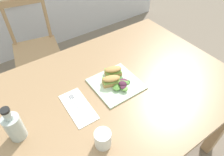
{
  "coord_description": "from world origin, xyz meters",
  "views": [
    {
      "loc": [
        -0.34,
        -0.57,
        1.59
      ],
      "look_at": [
        0.15,
        0.13,
        0.76
      ],
      "focal_mm": 33.0,
      "sensor_mm": 36.0,
      "label": 1
    }
  ],
  "objects_px": {
    "sandwich_half_front": "(111,80)",
    "bottle_cold_brew": "(15,128)",
    "plate_lunch": "(116,84)",
    "dining_table": "(117,99)",
    "sandwich_half_back": "(113,71)",
    "fork_on_napkin": "(77,104)",
    "chair_wooden_far": "(36,48)",
    "cup_extra_side": "(103,139)"
  },
  "relations": [
    {
      "from": "sandwich_half_front",
      "to": "bottle_cold_brew",
      "type": "bearing_deg",
      "value": -177.68
    },
    {
      "from": "plate_lunch",
      "to": "bottle_cold_brew",
      "type": "relative_size",
      "value": 1.34
    },
    {
      "from": "dining_table",
      "to": "sandwich_half_back",
      "type": "bearing_deg",
      "value": 69.57
    },
    {
      "from": "fork_on_napkin",
      "to": "sandwich_half_back",
      "type": "bearing_deg",
      "value": 14.2
    },
    {
      "from": "chair_wooden_far",
      "to": "bottle_cold_brew",
      "type": "bearing_deg",
      "value": -110.04
    },
    {
      "from": "dining_table",
      "to": "plate_lunch",
      "type": "distance_m",
      "value": 0.12
    },
    {
      "from": "sandwich_half_back",
      "to": "chair_wooden_far",
      "type": "bearing_deg",
      "value": 101.24
    },
    {
      "from": "fork_on_napkin",
      "to": "plate_lunch",
      "type": "bearing_deg",
      "value": 0.78
    },
    {
      "from": "sandwich_half_front",
      "to": "sandwich_half_back",
      "type": "xyz_separation_m",
      "value": [
        0.05,
        0.06,
        0.0
      ]
    },
    {
      "from": "sandwich_half_back",
      "to": "fork_on_napkin",
      "type": "distance_m",
      "value": 0.29
    },
    {
      "from": "cup_extra_side",
      "to": "dining_table",
      "type": "bearing_deg",
      "value": 44.13
    },
    {
      "from": "cup_extra_side",
      "to": "sandwich_half_back",
      "type": "bearing_deg",
      "value": 49.09
    },
    {
      "from": "sandwich_half_front",
      "to": "bottle_cold_brew",
      "type": "relative_size",
      "value": 0.58
    },
    {
      "from": "chair_wooden_far",
      "to": "fork_on_napkin",
      "type": "xyz_separation_m",
      "value": [
        -0.09,
        -1.06,
        0.3
      ]
    },
    {
      "from": "sandwich_half_front",
      "to": "bottle_cold_brew",
      "type": "distance_m",
      "value": 0.53
    },
    {
      "from": "bottle_cold_brew",
      "to": "cup_extra_side",
      "type": "height_order",
      "value": "bottle_cold_brew"
    },
    {
      "from": "dining_table",
      "to": "cup_extra_side",
      "type": "xyz_separation_m",
      "value": [
        -0.26,
        -0.25,
        0.15
      ]
    },
    {
      "from": "bottle_cold_brew",
      "to": "fork_on_napkin",
      "type": "bearing_deg",
      "value": 1.26
    },
    {
      "from": "chair_wooden_far",
      "to": "sandwich_half_back",
      "type": "xyz_separation_m",
      "value": [
        0.2,
        -0.98,
        0.33
      ]
    },
    {
      "from": "bottle_cold_brew",
      "to": "cup_extra_side",
      "type": "bearing_deg",
      "value": -41.13
    },
    {
      "from": "sandwich_half_back",
      "to": "dining_table",
      "type": "bearing_deg",
      "value": -110.43
    },
    {
      "from": "chair_wooden_far",
      "to": "plate_lunch",
      "type": "xyz_separation_m",
      "value": [
        0.17,
        -1.05,
        0.3
      ]
    },
    {
      "from": "plate_lunch",
      "to": "fork_on_napkin",
      "type": "distance_m",
      "value": 0.26
    },
    {
      "from": "fork_on_napkin",
      "to": "dining_table",
      "type": "bearing_deg",
      "value": -2.66
    },
    {
      "from": "fork_on_napkin",
      "to": "cup_extra_side",
      "type": "xyz_separation_m",
      "value": [
        -0.01,
        -0.26,
        0.04
      ]
    },
    {
      "from": "chair_wooden_far",
      "to": "sandwich_half_front",
      "type": "xyz_separation_m",
      "value": [
        0.14,
        -1.04,
        0.33
      ]
    },
    {
      "from": "plate_lunch",
      "to": "fork_on_napkin",
      "type": "height_order",
      "value": "plate_lunch"
    },
    {
      "from": "sandwich_half_back",
      "to": "cup_extra_side",
      "type": "distance_m",
      "value": 0.44
    },
    {
      "from": "sandwich_half_back",
      "to": "sandwich_half_front",
      "type": "bearing_deg",
      "value": -133.21
    },
    {
      "from": "plate_lunch",
      "to": "cup_extra_side",
      "type": "height_order",
      "value": "cup_extra_side"
    },
    {
      "from": "dining_table",
      "to": "plate_lunch",
      "type": "relative_size",
      "value": 5.29
    },
    {
      "from": "sandwich_half_front",
      "to": "cup_extra_side",
      "type": "xyz_separation_m",
      "value": [
        -0.24,
        -0.28,
        0.0
      ]
    },
    {
      "from": "chair_wooden_far",
      "to": "sandwich_half_front",
      "type": "bearing_deg",
      "value": -82.23
    },
    {
      "from": "sandwich_half_back",
      "to": "plate_lunch",
      "type": "bearing_deg",
      "value": -112.09
    },
    {
      "from": "chair_wooden_far",
      "to": "sandwich_half_back",
      "type": "height_order",
      "value": "chair_wooden_far"
    },
    {
      "from": "sandwich_half_front",
      "to": "bottle_cold_brew",
      "type": "height_order",
      "value": "bottle_cold_brew"
    },
    {
      "from": "plate_lunch",
      "to": "cup_extra_side",
      "type": "relative_size",
      "value": 3.07
    },
    {
      "from": "chair_wooden_far",
      "to": "cup_extra_side",
      "type": "distance_m",
      "value": 1.36
    },
    {
      "from": "sandwich_half_front",
      "to": "fork_on_napkin",
      "type": "height_order",
      "value": "sandwich_half_front"
    },
    {
      "from": "chair_wooden_far",
      "to": "fork_on_napkin",
      "type": "distance_m",
      "value": 1.1
    },
    {
      "from": "plate_lunch",
      "to": "sandwich_half_back",
      "type": "height_order",
      "value": "sandwich_half_back"
    },
    {
      "from": "chair_wooden_far",
      "to": "bottle_cold_brew",
      "type": "distance_m",
      "value": 1.19
    }
  ]
}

